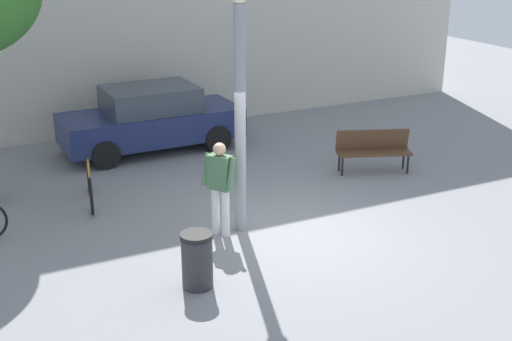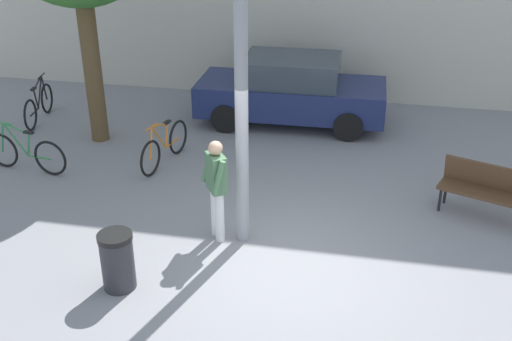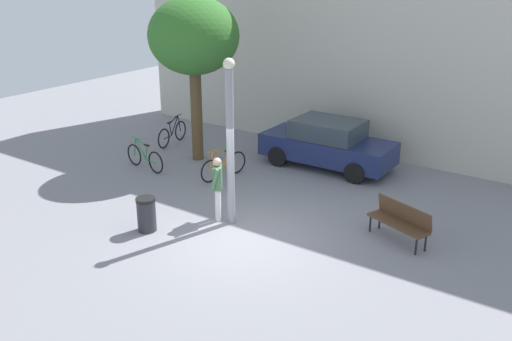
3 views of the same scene
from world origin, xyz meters
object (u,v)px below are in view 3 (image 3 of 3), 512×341
object	(u,v)px
lamppost	(230,139)
parked_car_navy	(327,144)
bicycle_green	(145,158)
bicycle_black	(172,134)
person_by_lamppost	(217,184)
park_bench	(401,219)
trash_bin	(146,214)
plaza_tree	(194,37)
bicycle_orange	(223,166)

from	to	relation	value
lamppost	parked_car_navy	xyz separation A→B (m)	(0.01, 5.06, -1.45)
bicycle_green	bicycle_black	bearing A→B (deg)	113.73
lamppost	person_by_lamppost	distance (m)	1.33
park_bench	trash_bin	size ratio (longest dim) A/B	1.93
bicycle_green	trash_bin	xyz separation A→B (m)	(3.20, -3.11, 0.05)
lamppost	parked_car_navy	bearing A→B (deg)	89.89
person_by_lamppost	park_bench	world-z (taller)	person_by_lamppost
lamppost	park_bench	bearing A→B (deg)	21.26
person_by_lamppost	parked_car_navy	xyz separation A→B (m)	(0.41, 5.09, -0.19)
park_bench	plaza_tree	world-z (taller)	plaza_tree
bicycle_orange	trash_bin	xyz separation A→B (m)	(0.67, -3.93, 0.05)
bicycle_orange	trash_bin	distance (m)	3.99
lamppost	bicycle_orange	size ratio (longest dim) A/B	2.33
bicycle_green	bicycle_black	distance (m)	2.69
person_by_lamppost	bicycle_green	distance (m)	4.55
park_bench	bicycle_green	distance (m)	8.50
lamppost	bicycle_orange	world-z (taller)	lamppost
bicycle_green	bicycle_orange	size ratio (longest dim) A/B	1.01
person_by_lamppost	trash_bin	size ratio (longest dim) A/B	1.93
plaza_tree	park_bench	bearing A→B (deg)	-12.95
lamppost	bicycle_black	size ratio (longest dim) A/B	2.33
plaza_tree	bicycle_green	xyz separation A→B (m)	(-0.73, -1.73, -3.61)
bicycle_orange	lamppost	bearing A→B (deg)	-48.53
plaza_tree	bicycle_black	xyz separation A→B (m)	(-1.81, 0.73, -3.61)
bicycle_black	bicycle_orange	bearing A→B (deg)	-24.49
plaza_tree	bicycle_black	world-z (taller)	plaza_tree
plaza_tree	bicycle_orange	bearing A→B (deg)	-26.96
park_bench	bicycle_green	world-z (taller)	bicycle_green
lamppost	person_by_lamppost	world-z (taller)	lamppost
lamppost	parked_car_navy	world-z (taller)	lamppost
park_bench	lamppost	bearing A→B (deg)	-158.74
person_by_lamppost	lamppost	bearing A→B (deg)	4.67
bicycle_orange	person_by_lamppost	bearing A→B (deg)	-54.81
lamppost	bicycle_black	world-z (taller)	lamppost
bicycle_orange	plaza_tree	bearing A→B (deg)	153.04
plaza_tree	trash_bin	size ratio (longest dim) A/B	6.09
park_bench	person_by_lamppost	bearing A→B (deg)	-160.20
lamppost	park_bench	distance (m)	4.48
lamppost	parked_car_navy	distance (m)	5.26
bicycle_green	bicycle_black	size ratio (longest dim) A/B	1.00
park_bench	bicycle_black	xyz separation A→B (m)	(-9.58, 2.52, -0.16)
park_bench	parked_car_navy	world-z (taller)	parked_car_navy
park_bench	plaza_tree	bearing A→B (deg)	167.05
lamppost	trash_bin	distance (m)	2.77
bicycle_black	trash_bin	world-z (taller)	bicycle_black
bicycle_black	bicycle_green	bearing A→B (deg)	-66.27
person_by_lamppost	parked_car_navy	distance (m)	5.11
plaza_tree	bicycle_green	size ratio (longest dim) A/B	2.92
bicycle_black	parked_car_navy	xyz separation A→B (m)	(5.72, 1.03, 0.39)
park_bench	bicycle_orange	xyz separation A→B (m)	(-5.97, 0.87, -0.16)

